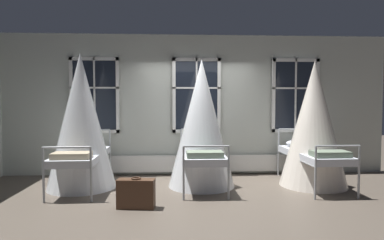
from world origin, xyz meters
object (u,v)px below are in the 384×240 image
object	(u,v)px
cot_second	(202,125)
cot_third	(314,125)
suitcase_dark	(136,194)
cot_first	(81,123)

from	to	relation	value
cot_second	cot_third	xyz separation A→B (m)	(2.14, -0.08, -0.00)
cot_third	cot_second	bearing A→B (deg)	87.16
suitcase_dark	cot_first	bearing A→B (deg)	138.11
cot_first	cot_third	xyz separation A→B (m)	(4.38, -0.06, -0.05)
cot_second	suitcase_dark	xyz separation A→B (m)	(-1.09, -1.30, -0.94)
cot_first	suitcase_dark	bearing A→B (deg)	-139.74
cot_third	cot_first	bearing A→B (deg)	88.41
cot_third	suitcase_dark	bearing A→B (deg)	109.89
cot_first	suitcase_dark	world-z (taller)	cot_first
suitcase_dark	cot_second	bearing A→B (deg)	56.12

